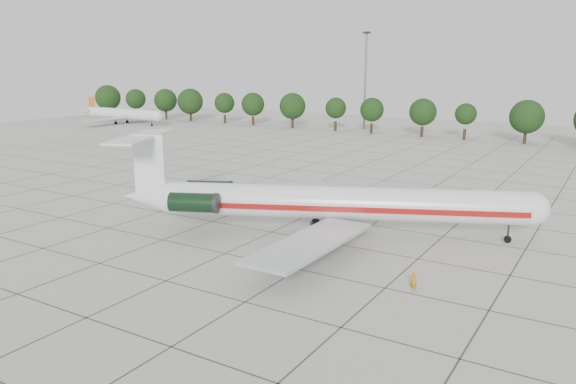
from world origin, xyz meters
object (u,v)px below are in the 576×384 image
ground_crew (414,282)px  floodlight_mast (365,75)px  main_airliner (320,202)px  bg_airliner_a (123,114)px

ground_crew → floodlight_mast: (-48.10, 99.40, 13.49)m
main_airliner → floodlight_mast: floodlight_mast is taller
ground_crew → floodlight_mast: 111.25m
floodlight_mast → bg_airliner_a: bearing=-160.2°
bg_airliner_a → floodlight_mast: (66.14, 23.86, 11.37)m
ground_crew → bg_airliner_a: (-114.23, 75.54, 2.12)m
bg_airliner_a → main_airliner: bearing=-33.4°
main_airliner → floodlight_mast: size_ratio=1.64×
main_airliner → bg_airliner_a: main_airliner is taller
ground_crew → floodlight_mast: bearing=-63.2°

